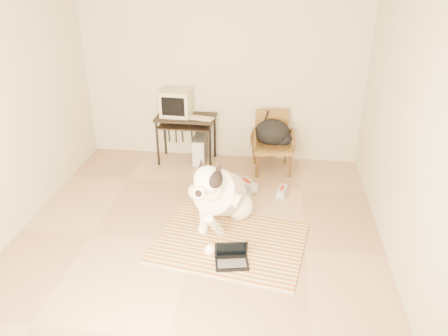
% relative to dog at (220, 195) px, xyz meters
% --- Properties ---
extents(floor, '(4.50, 4.50, 0.00)m').
position_rel_dog_xyz_m(floor, '(-0.22, -0.39, -0.38)').
color(floor, '#A07E62').
rests_on(floor, ground).
extents(wall_back, '(4.50, 0.00, 4.50)m').
position_rel_dog_xyz_m(wall_back, '(-0.22, 1.86, 0.97)').
color(wall_back, '#BFB49C').
rests_on(wall_back, floor).
extents(wall_front, '(4.50, 0.00, 4.50)m').
position_rel_dog_xyz_m(wall_front, '(-0.22, -2.64, 0.97)').
color(wall_front, '#BFB49C').
rests_on(wall_front, floor).
extents(wall_right, '(0.00, 4.50, 4.50)m').
position_rel_dog_xyz_m(wall_right, '(1.78, -0.39, 0.97)').
color(wall_right, '#BFB49C').
rests_on(wall_right, floor).
extents(rug, '(1.74, 1.44, 0.02)m').
position_rel_dog_xyz_m(rug, '(0.15, -0.35, -0.37)').
color(rug, '#B15013').
rests_on(rug, floor).
extents(dog, '(0.68, 1.32, 0.95)m').
position_rel_dog_xyz_m(dog, '(0.00, 0.00, 0.00)').
color(dog, white).
rests_on(dog, rug).
extents(laptop, '(0.37, 0.30, 0.23)m').
position_rel_dog_xyz_m(laptop, '(0.20, -0.70, -0.30)').
color(laptop, black).
rests_on(laptop, rug).
extents(computer_desk, '(0.85, 0.49, 0.70)m').
position_rel_dog_xyz_m(computer_desk, '(-0.70, 1.59, 0.23)').
color(computer_desk, black).
rests_on(computer_desk, floor).
extents(crt_monitor, '(0.44, 0.42, 0.37)m').
position_rel_dog_xyz_m(crt_monitor, '(-0.83, 1.65, 0.51)').
color(crt_monitor, tan).
rests_on(crt_monitor, computer_desk).
extents(desk_keyboard, '(0.39, 0.21, 0.02)m').
position_rel_dog_xyz_m(desk_keyboard, '(-0.47, 1.52, 0.34)').
color(desk_keyboard, tan).
rests_on(desk_keyboard, computer_desk).
extents(pc_tower, '(0.19, 0.43, 0.40)m').
position_rel_dog_xyz_m(pc_tower, '(-0.50, 1.59, -0.18)').
color(pc_tower, '#454547').
rests_on(pc_tower, floor).
extents(rattan_chair, '(0.60, 0.59, 0.82)m').
position_rel_dog_xyz_m(rattan_chair, '(0.54, 1.49, 0.04)').
color(rattan_chair, brown).
rests_on(rattan_chair, floor).
extents(backpack, '(0.52, 0.40, 0.36)m').
position_rel_dog_xyz_m(backpack, '(0.56, 1.49, 0.17)').
color(backpack, black).
rests_on(backpack, rattan_chair).
extents(sneaker_left, '(0.30, 0.34, 0.11)m').
position_rel_dog_xyz_m(sneaker_left, '(0.25, 0.85, -0.32)').
color(sneaker_left, silver).
rests_on(sneaker_left, floor).
extents(sneaker_right, '(0.16, 0.28, 0.09)m').
position_rel_dog_xyz_m(sneaker_right, '(0.70, 0.75, -0.33)').
color(sneaker_right, silver).
rests_on(sneaker_right, floor).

